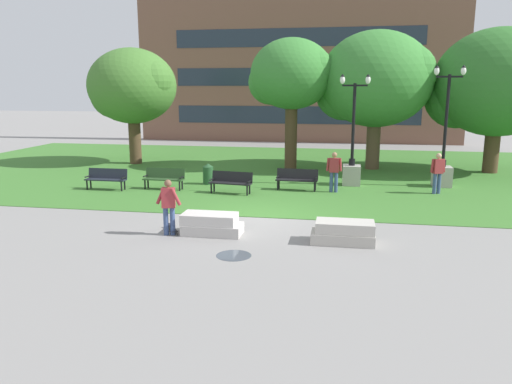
% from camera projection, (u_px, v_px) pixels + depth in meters
% --- Properties ---
extents(ground_plane, '(140.00, 140.00, 0.00)m').
position_uv_depth(ground_plane, '(256.00, 218.00, 17.18)').
color(ground_plane, gray).
extents(grass_lawn, '(40.00, 20.00, 0.02)m').
position_uv_depth(grass_lawn, '(288.00, 170.00, 26.82)').
color(grass_lawn, '#3D752D').
rests_on(grass_lawn, ground).
extents(concrete_block_center, '(1.82, 0.90, 0.64)m').
position_uv_depth(concrete_block_center, '(211.00, 224.00, 15.20)').
color(concrete_block_center, '#BCB7B2').
rests_on(concrete_block_center, ground).
extents(concrete_block_left, '(1.80, 0.90, 0.64)m').
position_uv_depth(concrete_block_left, '(344.00, 233.00, 14.33)').
color(concrete_block_left, '#B2ADA3').
rests_on(concrete_block_left, ground).
extents(person_skateboarder, '(0.84, 0.33, 1.71)m').
position_uv_depth(person_skateboarder, '(169.00, 204.00, 14.97)').
color(person_skateboarder, '#384C7A').
rests_on(person_skateboarder, ground).
extents(skateboard, '(0.70, 0.98, 0.14)m').
position_uv_depth(skateboard, '(172.00, 229.00, 15.52)').
color(skateboard, black).
rests_on(skateboard, ground).
extents(puddle, '(0.95, 0.95, 0.01)m').
position_uv_depth(puddle, '(234.00, 255.00, 13.30)').
color(puddle, '#47515B').
rests_on(puddle, ground).
extents(park_bench_near_left, '(1.82, 0.62, 0.90)m').
position_uv_depth(park_bench_near_left, '(297.00, 178.00, 21.62)').
color(park_bench_near_left, black).
rests_on(park_bench_near_left, grass_lawn).
extents(park_bench_near_right, '(1.82, 0.60, 0.90)m').
position_uv_depth(park_bench_near_right, '(164.00, 177.00, 21.81)').
color(park_bench_near_right, '#284723').
rests_on(park_bench_near_right, grass_lawn).
extents(park_bench_far_left, '(1.86, 0.77, 0.90)m').
position_uv_depth(park_bench_far_left, '(231.00, 181.00, 20.94)').
color(park_bench_far_left, black).
rests_on(park_bench_far_left, grass_lawn).
extents(park_bench_far_right, '(1.80, 0.55, 0.90)m').
position_uv_depth(park_bench_far_right, '(107.00, 178.00, 21.73)').
color(park_bench_far_right, '#1E232D').
rests_on(park_bench_far_right, grass_lawn).
extents(lamp_post_left, '(1.32, 0.80, 5.32)m').
position_uv_depth(lamp_post_left, '(443.00, 163.00, 22.26)').
color(lamp_post_left, '#ADA89E').
rests_on(lamp_post_left, grass_lawn).
extents(lamp_post_right, '(1.32, 0.80, 4.95)m').
position_uv_depth(lamp_post_right, '(352.00, 163.00, 22.62)').
color(lamp_post_right, '#ADA89E').
rests_on(lamp_post_right, grass_lawn).
extents(tree_near_left, '(4.62, 4.40, 6.94)m').
position_uv_depth(tree_near_left, '(291.00, 76.00, 26.48)').
color(tree_near_left, '#4C3823').
rests_on(tree_near_left, grass_lawn).
extents(tree_near_right, '(5.24, 4.99, 6.56)m').
position_uv_depth(tree_near_right, '(131.00, 87.00, 28.36)').
color(tree_near_right, '#4C3823').
rests_on(tree_near_right, grass_lawn).
extents(tree_far_right, '(6.23, 5.93, 7.31)m').
position_uv_depth(tree_far_right, '(375.00, 81.00, 26.39)').
color(tree_far_right, brown).
rests_on(tree_far_right, grass_lawn).
extents(tree_far_left, '(6.70, 6.39, 7.32)m').
position_uv_depth(tree_far_left, '(496.00, 84.00, 25.25)').
color(tree_far_left, '#4C3823').
rests_on(tree_far_left, grass_lawn).
extents(trash_bin, '(0.49, 0.49, 0.96)m').
position_uv_depth(trash_bin, '(208.00, 174.00, 22.91)').
color(trash_bin, '#234C28').
rests_on(trash_bin, grass_lawn).
extents(person_bystander_near_lawn, '(0.65, 0.37, 1.71)m').
position_uv_depth(person_bystander_near_lawn, '(438.00, 171.00, 20.74)').
color(person_bystander_near_lawn, '#384C7A').
rests_on(person_bystander_near_lawn, grass_lawn).
extents(person_bystander_far_lawn, '(0.66, 0.25, 1.71)m').
position_uv_depth(person_bystander_far_lawn, '(334.00, 170.00, 21.05)').
color(person_bystander_far_lawn, '#384C7A').
rests_on(person_bystander_far_lawn, grass_lawn).
extents(building_facade_distant, '(26.02, 1.03, 13.11)m').
position_uv_depth(building_facade_distant, '(297.00, 59.00, 39.60)').
color(building_facade_distant, brown).
rests_on(building_facade_distant, ground).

